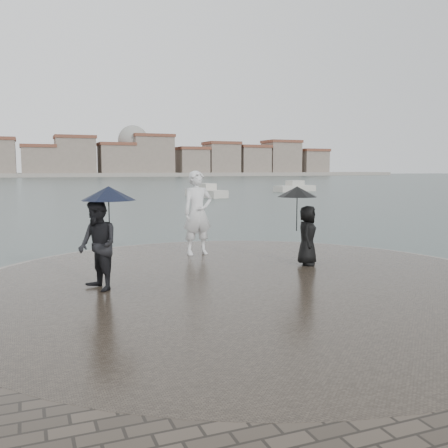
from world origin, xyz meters
name	(u,v)px	position (x,y,z in m)	size (l,w,h in m)	color
ground	(344,354)	(0.00, 0.00, 0.00)	(400.00, 400.00, 0.00)	#2B3835
kerb_ring	(247,290)	(0.00, 3.50, 0.16)	(12.50, 12.50, 0.32)	gray
quay_tip	(247,289)	(0.00, 3.50, 0.18)	(11.90, 11.90, 0.36)	#2D261E
statue	(198,213)	(0.11, 7.06, 1.52)	(0.85, 0.56, 2.32)	silver
visitor_left	(100,233)	(-2.97, 3.90, 1.49)	(1.25, 1.16, 2.04)	black
visitor_right	(304,220)	(2.05, 4.63, 1.47)	(1.15, 1.03, 1.95)	black
far_skyline	(17,159)	(-6.29, 160.71, 5.61)	(260.00, 20.00, 37.00)	gray
boats	(165,193)	(7.93, 39.73, 0.38)	(43.99, 15.77, 1.50)	beige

